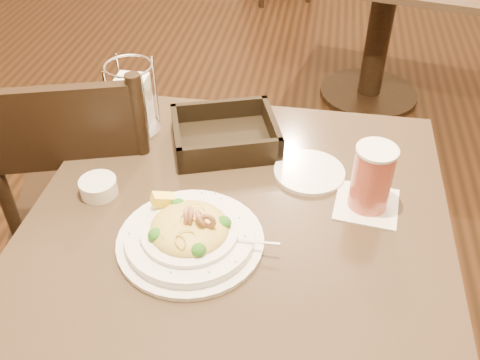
% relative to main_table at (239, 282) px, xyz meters
% --- Properties ---
extents(main_table, '(0.90, 0.90, 0.72)m').
position_rel_main_table_xyz_m(main_table, '(0.00, 0.00, 0.00)').
color(main_table, black).
rests_on(main_table, ground).
extents(background_table, '(1.07, 1.07, 0.72)m').
position_rel_main_table_xyz_m(background_table, '(0.42, 1.79, 0.00)').
color(background_table, black).
rests_on(background_table, ground).
extents(dining_chair_near, '(0.52, 0.52, 0.93)m').
position_rel_main_table_xyz_m(dining_chair_near, '(-0.48, 0.26, 0.01)').
color(dining_chair_near, black).
rests_on(dining_chair_near, ground).
extents(pasta_bowl, '(0.33, 0.30, 0.10)m').
position_rel_main_table_xyz_m(pasta_bowl, '(-0.08, -0.10, 0.25)').
color(pasta_bowl, white).
rests_on(pasta_bowl, main_table).
extents(drink_glass, '(0.15, 0.15, 0.15)m').
position_rel_main_table_xyz_m(drink_glass, '(0.27, 0.08, 0.30)').
color(drink_glass, white).
rests_on(drink_glass, main_table).
extents(bread_basket, '(0.31, 0.28, 0.07)m').
position_rel_main_table_xyz_m(bread_basket, '(-0.08, 0.25, 0.25)').
color(bread_basket, black).
rests_on(bread_basket, main_table).
extents(napkin_caddy, '(0.12, 0.12, 0.19)m').
position_rel_main_table_xyz_m(napkin_caddy, '(-0.31, 0.27, 0.31)').
color(napkin_caddy, silver).
rests_on(napkin_caddy, main_table).
extents(side_plate, '(0.21, 0.21, 0.01)m').
position_rel_main_table_xyz_m(side_plate, '(0.14, 0.16, 0.23)').
color(side_plate, white).
rests_on(side_plate, main_table).
extents(butter_ramekin, '(0.09, 0.09, 0.04)m').
position_rel_main_table_xyz_m(butter_ramekin, '(-0.32, 0.02, 0.24)').
color(butter_ramekin, white).
rests_on(butter_ramekin, main_table).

